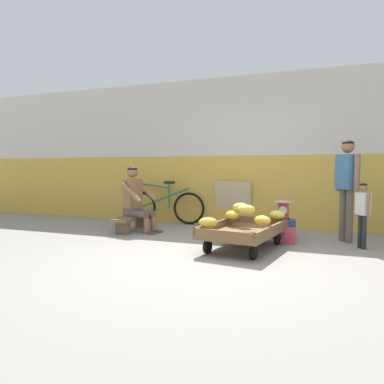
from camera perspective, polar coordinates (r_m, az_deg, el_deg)
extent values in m
plane|color=gray|center=(4.49, 2.77, -10.63)|extent=(80.00, 80.00, 0.00)
cube|color=gold|center=(7.17, 10.00, 0.19)|extent=(16.00, 0.30, 1.36)
cube|color=beige|center=(7.23, 10.13, 11.60)|extent=(16.00, 0.30, 1.50)
cube|color=brown|center=(5.12, 8.19, -6.19)|extent=(1.04, 1.55, 0.05)
cube|color=brown|center=(5.26, 4.12, -5.07)|extent=(0.25, 1.43, 0.10)
cube|color=brown|center=(4.98, 12.51, -5.65)|extent=(0.25, 1.43, 0.10)
cube|color=brown|center=(5.76, 10.73, -4.36)|extent=(0.84, 0.16, 0.10)
cube|color=brown|center=(4.47, 4.93, -6.64)|extent=(0.84, 0.16, 0.10)
cylinder|color=black|center=(5.72, 7.06, -6.61)|extent=(0.08, 0.19, 0.18)
cylinder|color=black|center=(5.52, 13.17, -7.07)|extent=(0.08, 0.19, 0.18)
cylinder|color=black|center=(4.82, 2.44, -8.53)|extent=(0.08, 0.19, 0.18)
cylinder|color=black|center=(4.58, 9.58, -9.24)|extent=(0.08, 0.19, 0.18)
ellipsoid|color=gold|center=(5.42, 6.33, -3.59)|extent=(0.30, 0.29, 0.13)
ellipsoid|color=gold|center=(4.93, 10.93, -4.37)|extent=(0.30, 0.28, 0.13)
ellipsoid|color=yellow|center=(5.57, 13.15, -3.48)|extent=(0.29, 0.26, 0.13)
ellipsoid|color=gold|center=(4.68, 2.52, -4.74)|extent=(0.28, 0.23, 0.13)
ellipsoid|color=yellow|center=(5.39, 7.61, -2.36)|extent=(0.28, 0.24, 0.13)
ellipsoid|color=gold|center=(5.06, 8.47, -2.71)|extent=(0.25, 0.19, 0.13)
cube|color=brown|center=(6.60, -9.21, -3.89)|extent=(0.38, 1.12, 0.05)
cube|color=brown|center=(6.96, -7.81, -4.61)|extent=(0.25, 0.10, 0.22)
cube|color=brown|center=(6.28, -10.73, -5.54)|extent=(0.25, 0.10, 0.22)
cylinder|color=brown|center=(6.42, -6.04, -5.07)|extent=(0.10, 0.10, 0.27)
cube|color=#4C3D2D|center=(6.40, -5.62, -6.14)|extent=(0.23, 0.14, 0.04)
cylinder|color=brown|center=(6.52, -7.39, -3.30)|extent=(0.42, 0.22, 0.13)
cylinder|color=brown|center=(6.28, -7.10, -5.27)|extent=(0.10, 0.10, 0.27)
cube|color=#4C3D2D|center=(6.26, -6.68, -6.36)|extent=(0.23, 0.14, 0.04)
cylinder|color=brown|center=(6.39, -8.46, -3.46)|extent=(0.42, 0.22, 0.13)
cube|color=brown|center=(6.59, -9.22, -3.07)|extent=(0.28, 0.32, 0.14)
cube|color=brown|center=(6.56, -9.25, -0.21)|extent=(0.25, 0.35, 0.52)
cylinder|color=brown|center=(6.60, -7.04, 0.06)|extent=(0.47, 0.18, 0.36)
cylinder|color=brown|center=(6.30, -9.44, -0.13)|extent=(0.47, 0.18, 0.36)
sphere|color=brown|center=(6.54, -9.28, 3.07)|extent=(0.19, 0.19, 0.19)
ellipsoid|color=black|center=(6.54, -9.28, 3.52)|extent=(0.17, 0.17, 0.09)
cube|color=#234CA8|center=(6.03, 14.02, -5.59)|extent=(0.36, 0.28, 0.30)
cylinder|color=#28282D|center=(6.01, 14.04, -4.03)|extent=(0.20, 0.20, 0.03)
cube|color=#C6384C|center=(5.99, 14.06, -2.75)|extent=(0.16, 0.10, 0.24)
cylinder|color=white|center=(5.94, 14.00, -2.81)|extent=(0.13, 0.01, 0.13)
cylinder|color=#B2B5BA|center=(5.98, 14.08, -1.47)|extent=(0.30, 0.30, 0.01)
torus|color=black|center=(7.59, -7.93, -2.33)|extent=(0.64, 0.11, 0.64)
torus|color=black|center=(7.25, -0.49, -2.57)|extent=(0.64, 0.11, 0.64)
cylinder|color=#236B3D|center=(7.39, -4.31, -0.91)|extent=(1.03, 0.14, 0.43)
cylinder|color=#236B3D|center=(7.35, -3.57, -0.61)|extent=(0.04, 0.04, 0.48)
cylinder|color=#236B3D|center=(7.44, -5.80, 0.97)|extent=(0.62, 0.10, 0.12)
cube|color=black|center=(7.34, -3.58, 1.49)|extent=(0.21, 0.12, 0.05)
cylinder|color=black|center=(7.56, -7.96, 1.15)|extent=(0.08, 0.48, 0.03)
cube|color=#C6B289|center=(7.12, 6.48, -1.82)|extent=(0.70, 0.29, 0.87)
cylinder|color=brown|center=(5.92, 23.36, -3.50)|extent=(0.10, 0.10, 0.80)
cylinder|color=brown|center=(6.05, 22.44, -3.34)|extent=(0.10, 0.10, 0.80)
cube|color=#386693|center=(5.94, 23.05, 2.91)|extent=(0.35, 0.38, 0.52)
cylinder|color=brown|center=(5.78, 24.31, 2.66)|extent=(0.07, 0.07, 0.56)
cylinder|color=brown|center=(6.11, 21.86, 2.76)|extent=(0.07, 0.07, 0.56)
sphere|color=brown|center=(5.95, 23.14, 6.52)|extent=(0.19, 0.19, 0.19)
ellipsoid|color=black|center=(5.96, 23.16, 7.02)|extent=(0.17, 0.17, 0.09)
cylinder|color=#232328|center=(5.56, 25.27, -5.72)|extent=(0.06, 0.06, 0.47)
cylinder|color=#232328|center=(5.64, 24.72, -5.58)|extent=(0.06, 0.06, 0.47)
cube|color=silver|center=(5.55, 25.10, -1.69)|extent=(0.20, 0.22, 0.31)
cylinder|color=brown|center=(5.45, 25.84, -1.92)|extent=(0.04, 0.04, 0.33)
cylinder|color=brown|center=(5.66, 24.39, -1.70)|extent=(0.04, 0.04, 0.33)
sphere|color=brown|center=(5.54, 25.17, 0.67)|extent=(0.11, 0.11, 0.11)
ellipsoid|color=black|center=(5.54, 25.18, 0.99)|extent=(0.10, 0.10, 0.05)
cube|color=#D13D4C|center=(5.59, 14.88, -6.65)|extent=(0.18, 0.12, 0.24)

